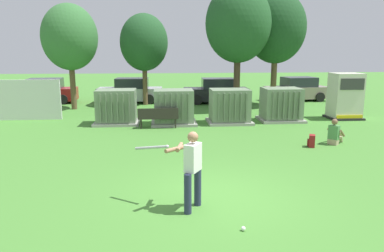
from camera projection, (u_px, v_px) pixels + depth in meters
ground_plane at (214, 197)px, 8.57m from camera, size 96.00×96.00×0.00m
fence_panel at (11, 100)px, 17.89m from camera, size 4.80×0.12×2.00m
transformer_west at (117, 107)px, 17.03m from camera, size 2.10×1.70×1.62m
transformer_mid_west at (174, 107)px, 16.97m from camera, size 2.10×1.70×1.62m
transformer_mid_east at (229, 107)px, 17.21m from camera, size 2.10×1.70×1.62m
transformer_east at (281, 105)px, 17.74m from camera, size 2.10×1.70×1.62m
generator_enclosure at (345, 96)px, 18.27m from camera, size 1.60×1.40×2.30m
park_bench at (158, 116)px, 16.08m from camera, size 1.80×0.42×0.92m
batter at (190, 166)px, 7.76m from camera, size 1.48×1.09×1.74m
sports_ball at (243, 229)px, 6.97m from camera, size 0.09×0.09×0.09m
seated_spectator at (335, 134)px, 13.40m from camera, size 0.75×0.73×0.96m
backpack at (312, 141)px, 13.02m from camera, size 0.34×0.37×0.44m
tree_left at (70, 37)px, 20.62m from camera, size 3.15×3.15×6.02m
tree_center_left at (144, 43)px, 22.43m from camera, size 2.96×2.96×5.65m
tree_center_right at (238, 24)px, 20.55m from camera, size 3.73×3.73×7.13m
tree_right at (276, 28)px, 21.97m from camera, size 3.61×3.61×6.90m
parked_car_leftmost at (44, 92)px, 23.75m from camera, size 4.34×2.20×1.62m
parked_car_left_of_center at (131, 91)px, 24.00m from camera, size 4.25×2.01×1.62m
parked_car_right_of_center at (216, 92)px, 23.86m from camera, size 4.25×2.01×1.62m
parked_car_rightmost at (297, 90)px, 24.89m from camera, size 4.36×2.27×1.62m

